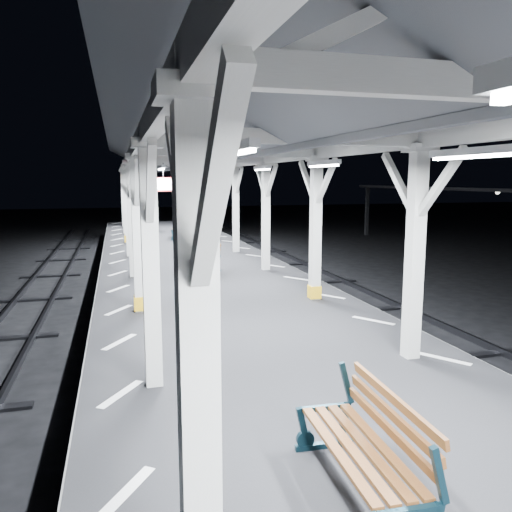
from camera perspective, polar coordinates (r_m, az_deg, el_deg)
name	(u,v)px	position (r m, az deg, el deg)	size (l,w,h in m)	color
ground	(255,381)	(9.76, -0.08, -14.14)	(120.00, 120.00, 0.00)	black
platform	(255,356)	(9.58, -0.08, -11.38)	(6.00, 50.00, 1.00)	black
hazard_stripes_left	(120,342)	(9.10, -15.32, -9.44)	(1.00, 48.00, 0.01)	silver
hazard_stripes_right	(373,321)	(10.32, 13.25, -7.19)	(1.00, 48.00, 0.01)	silver
track_right	(478,353)	(11.99, 24.01, -10.09)	(2.20, 60.00, 0.16)	#2D2D33
canopy	(256,135)	(9.00, -0.05, 13.65)	(5.40, 49.00, 4.65)	silver
bench_near	(370,443)	(4.80, 12.86, -20.14)	(0.74, 1.77, 0.95)	black
bench_mid	(208,261)	(14.49, -5.46, -0.52)	(1.20, 1.71, 0.87)	black
bench_far	(181,227)	(24.02, -8.62, 3.27)	(0.92, 1.88, 0.98)	black
bench_extra	(151,223)	(27.25, -11.87, 3.77)	(0.85, 1.77, 0.93)	black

